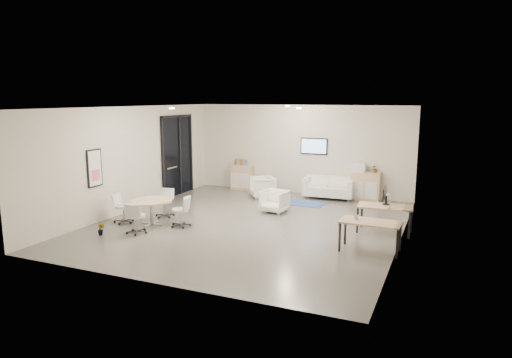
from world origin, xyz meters
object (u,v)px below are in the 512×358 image
object	(u,v)px
sideboard_left	(242,177)
loveseat	(329,188)
sideboard_right	(365,186)
desk_rear	(385,208)
armchair_left	(262,186)
desk_front	(371,224)
round_table	(151,203)
armchair_right	(274,200)

from	to	relation	value
sideboard_left	loveseat	world-z (taller)	sideboard_left
loveseat	sideboard_right	bearing A→B (deg)	5.21
loveseat	desk_rear	size ratio (longest dim) A/B	1.23
sideboard_left	desk_rear	bearing A→B (deg)	-32.40
sideboard_right	loveseat	size ratio (longest dim) A/B	0.56
armchair_left	desk_front	bearing A→B (deg)	9.94
desk_rear	armchair_left	bearing A→B (deg)	144.88
loveseat	round_table	world-z (taller)	loveseat
sideboard_right	desk_rear	xyz separation A→B (m)	(1.14, -3.65, 0.16)
desk_front	round_table	size ratio (longest dim) A/B	1.21
armchair_right	desk_rear	size ratio (longest dim) A/B	0.53
armchair_left	armchair_right	xyz separation A→B (m)	(1.13, -1.79, -0.03)
sideboard_left	armchair_left	size ratio (longest dim) A/B	1.16
armchair_left	round_table	bearing A→B (deg)	-54.50
sideboard_left	sideboard_right	distance (m)	4.64
desk_front	round_table	bearing A→B (deg)	-176.89
armchair_right	desk_front	bearing A→B (deg)	-32.27
desk_front	round_table	distance (m)	5.91
round_table	sideboard_left	bearing A→B (deg)	87.53
armchair_right	round_table	distance (m)	3.71
desk_rear	desk_front	world-z (taller)	desk_rear
armchair_left	sideboard_left	bearing A→B (deg)	-164.40
loveseat	desk_front	xyz separation A→B (m)	(2.24, -5.11, 0.28)
sideboard_left	armchair_left	bearing A→B (deg)	-38.54
loveseat	desk_front	distance (m)	5.59
loveseat	armchair_right	world-z (taller)	same
armchair_left	armchair_right	world-z (taller)	armchair_left
desk_rear	round_table	size ratio (longest dim) A/B	1.25
desk_front	sideboard_left	bearing A→B (deg)	139.02
sideboard_left	round_table	bearing A→B (deg)	-92.47
sideboard_right	loveseat	xyz separation A→B (m)	(-1.21, -0.17, -0.14)
desk_rear	round_table	world-z (taller)	desk_rear
sideboard_left	desk_front	distance (m)	7.77
sideboard_right	armchair_right	xyz separation A→B (m)	(-2.25, -2.77, -0.11)
armchair_right	loveseat	bearing A→B (deg)	73.12
armchair_right	desk_front	size ratio (longest dim) A/B	0.54
loveseat	armchair_right	distance (m)	2.80
sideboard_right	sideboard_left	bearing A→B (deg)	179.76
desk_rear	desk_front	bearing A→B (deg)	-98.03
loveseat	armchair_left	distance (m)	2.32
sideboard_left	loveseat	size ratio (longest dim) A/B	0.53
sideboard_right	desk_front	size ratio (longest dim) A/B	0.71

